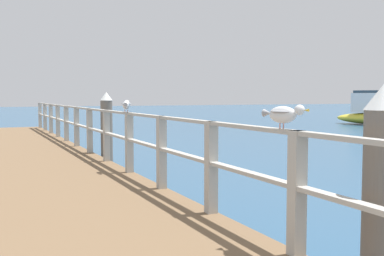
{
  "coord_description": "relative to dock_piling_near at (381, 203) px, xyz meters",
  "views": [
    {
      "loc": [
        -0.92,
        0.83,
        1.76
      ],
      "look_at": [
        2.59,
        8.38,
        1.18
      ],
      "focal_mm": 43.39,
      "sensor_mm": 36.0,
      "label": 1
    }
  ],
  "objects": [
    {
      "name": "dock_piling_near",
      "position": [
        0.0,
        0.0,
        0.0
      ],
      "size": [
        0.29,
        0.29,
        1.85
      ],
      "color": "#6B6056",
      "rests_on": "ground_plane"
    },
    {
      "name": "seagull_foreground",
      "position": [
        -0.38,
        0.74,
        0.67
      ],
      "size": [
        0.23,
        0.47,
        0.21
      ],
      "rotation": [
        0.0,
        0.0,
        3.43
      ],
      "color": "white",
      "rests_on": "pier_railing"
    },
    {
      "name": "pier_railing",
      "position": [
        -0.38,
        7.61,
        0.13
      ],
      "size": [
        0.12,
        20.55,
        1.06
      ],
      "color": "#B2ADA3",
      "rests_on": "pier_deck"
    },
    {
      "name": "seagull_background",
      "position": [
        -0.38,
        5.42,
        0.67
      ],
      "size": [
        0.24,
        0.46,
        0.21
      ],
      "rotation": [
        0.0,
        0.0,
        5.93
      ],
      "color": "white",
      "rests_on": "pier_railing"
    },
    {
      "name": "pier_deck",
      "position": [
        -1.88,
        7.61,
        -0.73
      ],
      "size": [
        3.16,
        22.03,
        0.41
      ],
      "primitive_type": "cube",
      "color": "brown",
      "rests_on": "ground_plane"
    },
    {
      "name": "boat_1",
      "position": [
        19.26,
        17.89,
        -0.24
      ],
      "size": [
        3.94,
        6.3,
        2.09
      ],
      "rotation": [
        0.0,
        0.0,
        0.34
      ],
      "color": "gold",
      "rests_on": "ground_plane"
    },
    {
      "name": "dock_piling_far",
      "position": [
        0.0,
        8.28,
        0.0
      ],
      "size": [
        0.29,
        0.29,
        1.85
      ],
      "color": "#6B6056",
      "rests_on": "ground_plane"
    }
  ]
}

